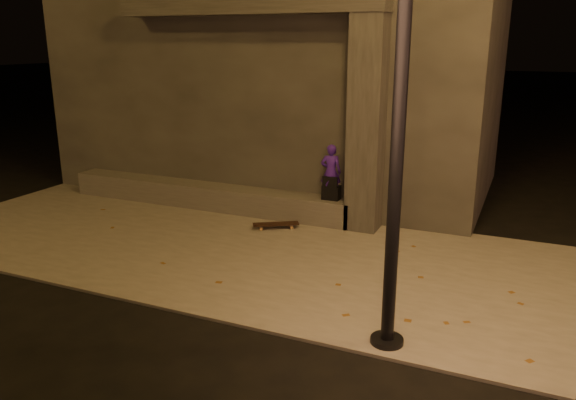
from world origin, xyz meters
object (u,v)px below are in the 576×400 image
at_px(skateboarder, 331,172).
at_px(skateboard, 276,224).
at_px(backpack, 331,191).
at_px(column, 367,126).

height_order(skateboarder, skateboard, skateboarder).
relative_size(skateboarder, backpack, 2.29).
xyz_separation_m(skateboarder, skateboard, (-0.77, -0.65, -0.87)).
xyz_separation_m(skateboarder, backpack, (0.02, 0.00, -0.35)).
distance_m(column, backpack, 1.34).
xyz_separation_m(column, skateboard, (-1.38, -0.65, -1.73)).
bearing_deg(skateboard, backpack, 8.09).
height_order(column, backpack, column).
bearing_deg(skateboard, skateboarder, 8.67).
bearing_deg(column, skateboarder, 180.00).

